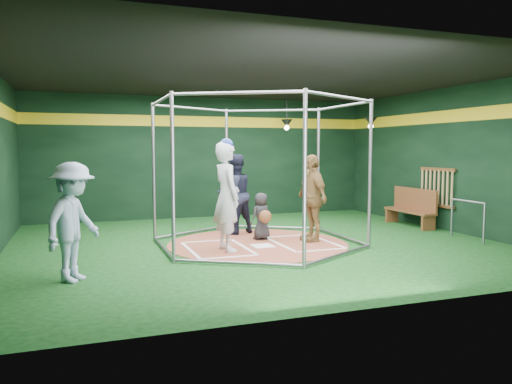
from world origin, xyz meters
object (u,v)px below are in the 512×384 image
object	(u,v)px
umpire	(235,194)
dugout_bench	(412,207)
visitor_leopard	(312,198)
batter_figure	(227,196)

from	to	relation	value
umpire	dugout_bench	distance (m)	4.75
visitor_leopard	umpire	world-z (taller)	visitor_leopard
batter_figure	visitor_leopard	distance (m)	2.09
visitor_leopard	umpire	size ratio (longest dim) A/B	1.00
visitor_leopard	dugout_bench	size ratio (longest dim) A/B	1.11
umpire	dugout_bench	size ratio (longest dim) A/B	1.10
batter_figure	dugout_bench	size ratio (longest dim) A/B	1.30
batter_figure	visitor_leopard	size ratio (longest dim) A/B	1.17
umpire	dugout_bench	xyz separation A→B (m)	(4.71, -0.38, -0.44)
batter_figure	umpire	xyz separation A→B (m)	(0.73, 1.82, -0.15)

